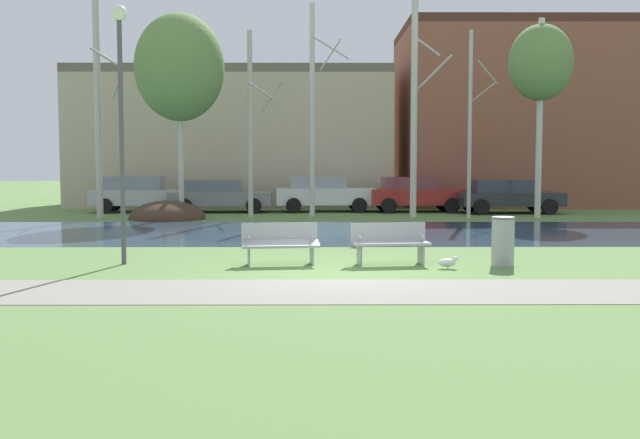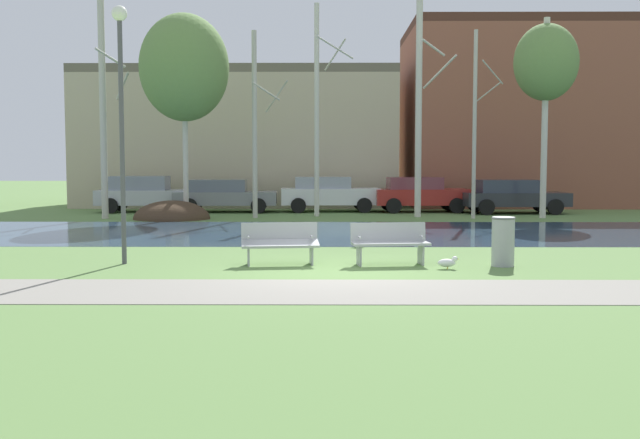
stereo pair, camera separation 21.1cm
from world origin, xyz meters
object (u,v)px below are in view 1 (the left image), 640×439
(parked_van_nearest_silver, at_px, (140,193))
(parked_hatch_third_white, at_px, (323,193))
(bench_right, at_px, (390,242))
(parked_wagon_fourth_red, at_px, (415,194))
(streetlamp, at_px, (121,92))
(seagull, at_px, (448,262))
(bench_left, at_px, (280,242))
(parked_sedan_second_grey, at_px, (218,195))
(trash_bin, at_px, (503,240))
(parked_suv_fifth_dark, at_px, (507,195))

(parked_van_nearest_silver, relative_size, parked_hatch_third_white, 1.01)
(bench_right, distance_m, parked_van_nearest_silver, 18.64)
(bench_right, xyz_separation_m, parked_wagon_fourth_red, (2.68, 16.42, 0.31))
(streetlamp, bearing_deg, seagull, -6.03)
(streetlamp, relative_size, parked_wagon_fourth_red, 1.30)
(bench_left, xyz_separation_m, parked_sedan_second_grey, (-3.41, 16.28, 0.27))
(bench_right, bearing_deg, trash_bin, -4.94)
(bench_left, relative_size, trash_bin, 1.63)
(bench_left, distance_m, trash_bin, 4.60)
(bench_left, relative_size, streetlamp, 0.31)
(seagull, relative_size, parked_wagon_fourth_red, 0.11)
(seagull, distance_m, parked_hatch_third_white, 17.37)
(parked_sedan_second_grey, bearing_deg, seagull, -68.04)
(trash_bin, distance_m, parked_suv_fifth_dark, 16.24)
(streetlamp, height_order, parked_suv_fifth_dark, streetlamp)
(trash_bin, relative_size, parked_suv_fifth_dark, 0.23)
(seagull, distance_m, parked_van_nearest_silver, 19.74)
(seagull, distance_m, parked_suv_fifth_dark, 17.00)
(parked_sedan_second_grey, xyz_separation_m, parked_wagon_fourth_red, (8.39, 0.14, 0.05))
(bench_right, height_order, trash_bin, trash_bin)
(trash_bin, bearing_deg, streetlamp, 177.94)
(parked_wagon_fourth_red, bearing_deg, seagull, -95.29)
(bench_left, relative_size, parked_suv_fifth_dark, 0.38)
(bench_left, distance_m, parked_hatch_third_white, 16.62)
(streetlamp, height_order, parked_sedan_second_grey, streetlamp)
(parked_hatch_third_white, relative_size, parked_suv_fifth_dark, 0.98)
(streetlamp, height_order, parked_wagon_fourth_red, streetlamp)
(parked_hatch_third_white, relative_size, parked_wagon_fourth_red, 1.04)
(bench_left, xyz_separation_m, parked_van_nearest_silver, (-6.74, 16.30, 0.33))
(bench_right, distance_m, seagull, 1.32)
(bench_right, relative_size, streetlamp, 0.31)
(parked_van_nearest_silver, xyz_separation_m, parked_sedan_second_grey, (3.33, -0.02, -0.06))
(bench_right, xyz_separation_m, parked_sedan_second_grey, (-5.70, 16.28, 0.27))
(streetlamp, height_order, parked_van_nearest_silver, streetlamp)
(streetlamp, distance_m, parked_wagon_fourth_red, 18.51)
(parked_wagon_fourth_red, bearing_deg, streetlamp, -116.81)
(parked_van_nearest_silver, distance_m, parked_hatch_third_white, 7.81)
(bench_left, height_order, parked_wagon_fourth_red, parked_wagon_fourth_red)
(parked_sedan_second_grey, xyz_separation_m, parked_suv_fifth_dark, (12.10, -0.76, 0.01))
(bench_right, distance_m, parked_wagon_fourth_red, 16.64)
(bench_right, relative_size, parked_van_nearest_silver, 0.39)
(parked_hatch_third_white, bearing_deg, parked_suv_fifth_dark, -7.92)
(trash_bin, height_order, parked_sedan_second_grey, parked_sedan_second_grey)
(parked_wagon_fourth_red, bearing_deg, parked_suv_fifth_dark, -13.59)
(seagull, relative_size, parked_van_nearest_silver, 0.10)
(bench_left, height_order, streetlamp, streetlamp)
(parked_suv_fifth_dark, bearing_deg, parked_van_nearest_silver, 177.12)
(bench_right, height_order, streetlamp, streetlamp)
(bench_left, height_order, parked_sedan_second_grey, parked_sedan_second_grey)
(parked_van_nearest_silver, bearing_deg, bench_left, -67.52)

